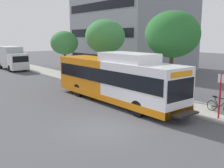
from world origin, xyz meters
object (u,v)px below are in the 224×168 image
Objects in this scene: transit_bus at (115,79)px; street_tree_mid_block at (105,37)px; street_tree_far_block at (64,43)px; bus_stop_sign_pole at (220,92)px; box_truck_background at (12,57)px; street_tree_near_stop at (173,34)px; bicycle_parked at (220,106)px.

transit_bus is 1.98× the size of street_tree_mid_block.
street_tree_mid_block is 8.59m from street_tree_far_block.
box_truck_background is (-1.75, 30.32, 0.09)m from bus_stop_sign_pole.
street_tree_far_block is (2.04, 21.73, 2.24)m from bus_stop_sign_pole.
street_tree_near_stop reaches higher than street_tree_mid_block.
street_tree_near_stop is 1.24× the size of street_tree_far_block.
street_tree_far_block is (0.15, 8.55, -0.79)m from street_tree_mid_block.
street_tree_mid_block is at bearing 58.51° from transit_bus.
bus_stop_sign_pole is 0.50× the size of street_tree_far_block.
bus_stop_sign_pole is (1.93, -6.94, -0.05)m from transit_bus.
street_tree_near_stop is at bearing -81.81° from box_truck_background.
street_tree_mid_block is at bearing -77.99° from box_truck_background.
street_tree_mid_block is 17.77m from box_truck_background.
box_truck_background is (-2.86, 29.78, 1.18)m from bicycle_parked.
street_tree_near_stop is at bearing 69.30° from bus_stop_sign_pole.
street_tree_far_block is at bearing 74.97° from transit_bus.
box_truck_background is (-3.65, 17.14, -2.94)m from street_tree_mid_block.
street_tree_far_block is 9.63m from box_truck_background.
street_tree_mid_block reaches higher than bicycle_parked.
transit_bus is 7.91m from street_tree_mid_block.
bicycle_parked is 0.25× the size of box_truck_background.
street_tree_mid_block is (0.79, 12.65, 4.12)m from bicycle_parked.
transit_bus is 5.32m from street_tree_near_stop.
street_tree_far_block is (3.97, 14.80, 2.19)m from transit_bus.
box_truck_background is at bearing 102.01° from street_tree_mid_block.
bicycle_parked is at bearing -99.93° from street_tree_near_stop.
box_truck_background reaches higher than bus_stop_sign_pole.
street_tree_mid_block reaches higher than bus_stop_sign_pole.
transit_bus is at bearing 115.43° from bicycle_parked.
street_tree_mid_block is (1.90, 13.18, 3.03)m from bus_stop_sign_pole.
bus_stop_sign_pole is 0.37× the size of box_truck_background.
street_tree_mid_block is 0.88× the size of box_truck_background.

